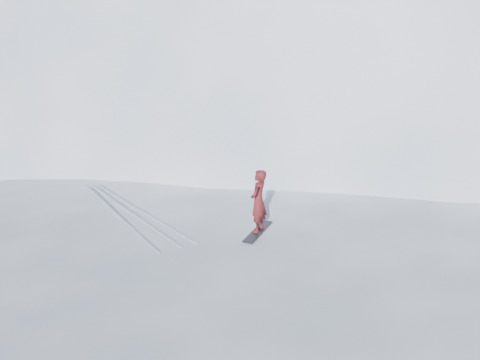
{
  "coord_description": "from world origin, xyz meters",
  "views": [
    {
      "loc": [
        -5.59,
        -8.43,
        7.87
      ],
      "look_at": [
        0.56,
        3.47,
        3.5
      ],
      "focal_mm": 40.0,
      "sensor_mm": 36.0,
      "label": 1
    }
  ],
  "objects": [
    {
      "name": "summit_peak",
      "position": [
        22.0,
        26.0,
        0.0
      ],
      "size": [
        60.0,
        56.0,
        56.0
      ],
      "primitive_type": "ellipsoid",
      "color": "white",
      "rests_on": "ground"
    },
    {
      "name": "near_ridge",
      "position": [
        1.0,
        3.0,
        0.0
      ],
      "size": [
        36.0,
        28.0,
        4.8
      ],
      "primitive_type": "ellipsoid",
      "color": "white",
      "rests_on": "ground"
    },
    {
      "name": "board_tracks",
      "position": [
        -1.99,
        5.46,
        2.42
      ],
      "size": [
        1.53,
        5.99,
        0.04
      ],
      "color": "silver",
      "rests_on": "ground"
    },
    {
      "name": "snowboarder",
      "position": [
        0.56,
        2.47,
        3.24
      ],
      "size": [
        0.7,
        0.68,
        1.62
      ],
      "primitive_type": "imported",
      "rotation": [
        0.0,
        0.0,
        3.84
      ],
      "color": "maroon",
      "rests_on": "snowboard"
    },
    {
      "name": "peak_shoulder",
      "position": [
        10.0,
        20.0,
        0.0
      ],
      "size": [
        28.0,
        24.0,
        18.0
      ],
      "primitive_type": "ellipsoid",
      "color": "white",
      "rests_on": "ground"
    },
    {
      "name": "wind_bumps",
      "position": [
        -0.56,
        2.12,
        0.0
      ],
      "size": [
        16.0,
        14.4,
        1.0
      ],
      "color": "white",
      "rests_on": "ground"
    },
    {
      "name": "snowboard",
      "position": [
        0.56,
        2.47,
        2.41
      ],
      "size": [
        1.31,
        1.17,
        0.02
      ],
      "primitive_type": "cube",
      "rotation": [
        0.0,
        0.0,
        0.7
      ],
      "color": "black",
      "rests_on": "near_ridge"
    }
  ]
}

